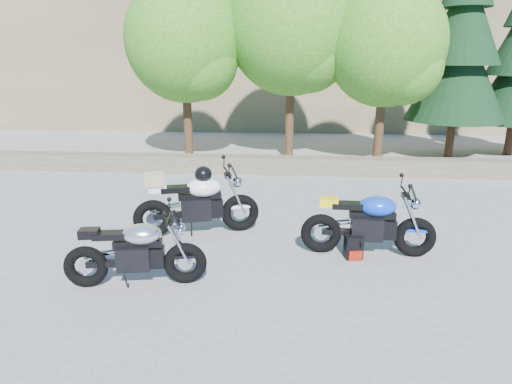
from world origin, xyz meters
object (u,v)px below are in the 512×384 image
silver_bike (136,253)px  blue_bike (369,224)px  white_bike (196,202)px  backpack (354,247)px

silver_bike → blue_bike: blue_bike is taller
blue_bike → white_bike: bearing=169.1°
silver_bike → blue_bike: (3.58, 1.37, 0.05)m
silver_bike → white_bike: 2.14m
silver_bike → backpack: bearing=10.6°
silver_bike → blue_bike: size_ratio=0.91×
blue_bike → backpack: size_ratio=5.77×
silver_bike → white_bike: bearing=68.1°
silver_bike → blue_bike: bearing=11.8°
silver_bike → white_bike: white_bike is taller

